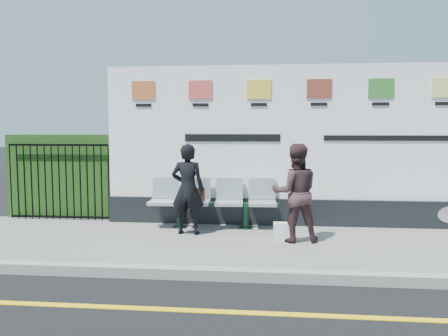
% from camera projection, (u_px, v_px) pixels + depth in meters
% --- Properties ---
extents(ground, '(80.00, 80.00, 0.00)m').
position_uv_depth(ground, '(308.00, 316.00, 4.53)').
color(ground, black).
extents(pavement, '(14.00, 3.00, 0.12)m').
position_uv_depth(pavement, '(294.00, 246.00, 7.01)').
color(pavement, slate).
rests_on(pavement, ground).
extents(kerb, '(14.00, 0.18, 0.14)m').
position_uv_depth(kerb, '(301.00, 277.00, 5.52)').
color(kerb, gray).
rests_on(kerb, ground).
extents(yellow_line, '(14.00, 0.10, 0.01)m').
position_uv_depth(yellow_line, '(308.00, 315.00, 4.53)').
color(yellow_line, yellow).
rests_on(yellow_line, ground).
extents(billboard, '(8.00, 0.30, 3.00)m').
position_uv_depth(billboard, '(317.00, 157.00, 8.17)').
color(billboard, black).
rests_on(billboard, pavement).
extents(hedge, '(2.35, 0.70, 1.70)m').
position_uv_depth(hedge, '(69.00, 175.00, 9.16)').
color(hedge, '#204514').
rests_on(hedge, pavement).
extents(railing, '(2.05, 0.06, 1.54)m').
position_uv_depth(railing, '(59.00, 181.00, 8.72)').
color(railing, black).
rests_on(railing, pavement).
extents(bench, '(2.35, 0.69, 0.50)m').
position_uv_depth(bench, '(212.00, 215.00, 8.00)').
color(bench, silver).
rests_on(bench, pavement).
extents(woman_left, '(0.59, 0.41, 1.57)m').
position_uv_depth(woman_left, '(188.00, 189.00, 7.51)').
color(woman_left, black).
rests_on(woman_left, pavement).
extents(woman_right, '(0.84, 0.69, 1.58)m').
position_uv_depth(woman_right, '(295.00, 193.00, 7.02)').
color(woman_right, '#3C2728').
rests_on(woman_right, pavement).
extents(handbag_brown, '(0.34, 0.22, 0.24)m').
position_uv_depth(handbag_brown, '(196.00, 194.00, 7.98)').
color(handbag_brown, black).
rests_on(handbag_brown, bench).
extents(carrier_bag_white, '(0.30, 0.18, 0.30)m').
position_uv_depth(carrier_bag_white, '(282.00, 232.00, 7.10)').
color(carrier_bag_white, silver).
rests_on(carrier_bag_white, pavement).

